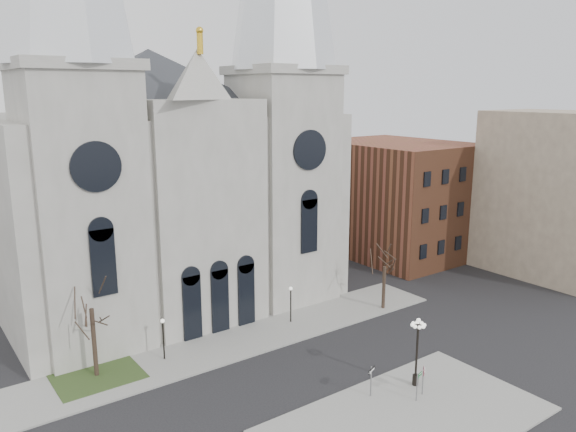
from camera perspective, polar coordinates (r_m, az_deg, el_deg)
ground at (r=39.36m, az=3.31°, el=-18.27°), size 160.00×160.00×0.00m
sidewalk_near at (r=38.08m, az=12.11°, el=-19.60°), size 18.00×10.00×0.14m
sidewalk_far at (r=47.32m, az=-5.36°, el=-12.60°), size 40.00×6.00×0.14m
grass_patch at (r=44.27m, az=-18.84°, el=-15.12°), size 6.00×5.00×0.18m
cathedral at (r=53.41m, az=-12.42°, el=10.52°), size 33.00×26.66×54.00m
bg_building_brick at (r=71.66m, az=10.84°, el=1.82°), size 14.00×18.00×14.00m
bg_building_tan at (r=68.53m, az=25.38°, el=2.02°), size 10.00×14.00×18.00m
tree_left at (r=42.05m, az=-19.38°, el=-8.46°), size 3.20×3.20×7.50m
tree_right at (r=53.00m, az=9.80°, el=-4.81°), size 3.20×3.20×6.00m
ped_lamp_left at (r=44.35m, az=-12.57°, el=-11.45°), size 0.32×0.32×3.26m
ped_lamp_right at (r=49.85m, az=0.28°, el=-8.36°), size 0.32×0.32×3.26m
stop_sign at (r=40.06m, az=13.58°, el=-15.29°), size 0.71×0.31×2.12m
globe_lamp at (r=40.40m, az=13.00°, el=-12.50°), size 1.20×1.20×4.97m
one_way_sign at (r=39.28m, az=8.45°, el=-15.79°), size 0.89×0.39×2.15m
street_name_sign at (r=39.50m, az=13.03°, el=-16.28°), size 0.61×0.22×1.97m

